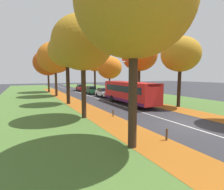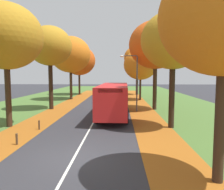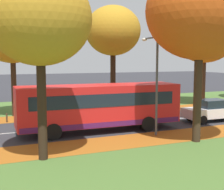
{
  "view_description": "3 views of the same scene",
  "coord_description": "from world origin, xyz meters",
  "px_view_note": "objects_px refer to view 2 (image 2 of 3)",
  "views": [
    {
      "loc": [
        -11.0,
        -9.13,
        3.89
      ],
      "look_at": [
        -0.37,
        11.77,
        1.22
      ],
      "focal_mm": 28.0,
      "sensor_mm": 36.0,
      "label": 1
    },
    {
      "loc": [
        2.13,
        -9.91,
        3.9
      ],
      "look_at": [
        1.33,
        13.82,
        1.7
      ],
      "focal_mm": 35.0,
      "sensor_mm": 36.0,
      "label": 2
    },
    {
      "loc": [
        20.11,
        3.69,
        4.6
      ],
      "look_at": [
        2.01,
        11.23,
        2.35
      ],
      "focal_mm": 50.0,
      "sensor_mm": 36.0,
      "label": 3
    }
  ],
  "objects_px": {
    "tree_right_far": "(141,65)",
    "tree_right_mid": "(156,45)",
    "tree_left_near": "(6,37)",
    "car_green_following": "(116,94)",
    "tree_left_far": "(70,55)",
    "car_white_lead": "(117,98)",
    "tree_left_mid": "(50,46)",
    "bollard_second": "(17,139)",
    "tree_right_distant": "(137,58)",
    "streetlamp_right": "(134,76)",
    "bus": "(114,98)",
    "tree_right_near": "(173,41)",
    "tree_left_distant": "(79,61)",
    "car_red_third_in_line": "(117,91)",
    "bollard_third": "(39,125)"
  },
  "relations": [
    {
      "from": "tree_right_far",
      "to": "tree_right_mid",
      "type": "bearing_deg",
      "value": -85.77
    },
    {
      "from": "tree_left_near",
      "to": "car_green_following",
      "type": "xyz_separation_m",
      "value": [
        7.76,
        19.06,
        -5.86
      ]
    },
    {
      "from": "tree_left_far",
      "to": "car_green_following",
      "type": "bearing_deg",
      "value": 4.77
    },
    {
      "from": "car_white_lead",
      "to": "car_green_following",
      "type": "distance_m",
      "value": 5.74
    },
    {
      "from": "tree_left_mid",
      "to": "bollard_second",
      "type": "height_order",
      "value": "tree_left_mid"
    },
    {
      "from": "tree_right_distant",
      "to": "tree_left_far",
      "type": "bearing_deg",
      "value": -141.81
    },
    {
      "from": "streetlamp_right",
      "to": "bus",
      "type": "height_order",
      "value": "streetlamp_right"
    },
    {
      "from": "streetlamp_right",
      "to": "tree_left_far",
      "type": "bearing_deg",
      "value": 129.56
    },
    {
      "from": "tree_left_mid",
      "to": "tree_right_near",
      "type": "relative_size",
      "value": 1.1
    },
    {
      "from": "tree_left_distant",
      "to": "car_red_third_in_line",
      "type": "height_order",
      "value": "tree_left_distant"
    },
    {
      "from": "tree_left_mid",
      "to": "tree_right_far",
      "type": "bearing_deg",
      "value": 41.48
    },
    {
      "from": "tree_left_mid",
      "to": "car_green_following",
      "type": "bearing_deg",
      "value": 55.65
    },
    {
      "from": "tree_right_near",
      "to": "car_white_lead",
      "type": "xyz_separation_m",
      "value": [
        -4.21,
        13.21,
        -5.53
      ]
    },
    {
      "from": "streetlamp_right",
      "to": "bus",
      "type": "bearing_deg",
      "value": -126.62
    },
    {
      "from": "bus",
      "to": "car_green_following",
      "type": "relative_size",
      "value": 2.48
    },
    {
      "from": "tree_left_distant",
      "to": "tree_right_mid",
      "type": "relative_size",
      "value": 0.97
    },
    {
      "from": "tree_left_distant",
      "to": "bollard_third",
      "type": "xyz_separation_m",
      "value": [
        2.21,
        -27.88,
        -6.35
      ]
    },
    {
      "from": "tree_left_distant",
      "to": "streetlamp_right",
      "type": "height_order",
      "value": "tree_left_distant"
    },
    {
      "from": "tree_left_mid",
      "to": "car_white_lead",
      "type": "height_order",
      "value": "tree_left_mid"
    },
    {
      "from": "tree_left_near",
      "to": "bollard_second",
      "type": "xyz_separation_m",
      "value": [
        2.57,
        -4.22,
        -6.35
      ]
    },
    {
      "from": "tree_right_distant",
      "to": "car_green_following",
      "type": "xyz_separation_m",
      "value": [
        -4.02,
        -8.19,
        -6.36
      ]
    },
    {
      "from": "bollard_second",
      "to": "car_green_following",
      "type": "bearing_deg",
      "value": 77.44
    },
    {
      "from": "tree_right_far",
      "to": "bus",
      "type": "height_order",
      "value": "tree_right_far"
    },
    {
      "from": "tree_right_far",
      "to": "streetlamp_right",
      "type": "relative_size",
      "value": 1.3
    },
    {
      "from": "tree_left_mid",
      "to": "tree_right_distant",
      "type": "distance_m",
      "value": 21.86
    },
    {
      "from": "tree_right_distant",
      "to": "car_green_following",
      "type": "distance_m",
      "value": 11.12
    },
    {
      "from": "tree_left_far",
      "to": "tree_left_distant",
      "type": "distance_m",
      "value": 8.63
    },
    {
      "from": "bollard_third",
      "to": "car_red_third_in_line",
      "type": "bearing_deg",
      "value": 79.14
    },
    {
      "from": "bollard_second",
      "to": "car_white_lead",
      "type": "height_order",
      "value": "car_white_lead"
    },
    {
      "from": "tree_right_distant",
      "to": "streetlamp_right",
      "type": "distance_m",
      "value": 20.34
    },
    {
      "from": "tree_left_far",
      "to": "tree_right_near",
      "type": "relative_size",
      "value": 1.17
    },
    {
      "from": "tree_right_far",
      "to": "streetlamp_right",
      "type": "xyz_separation_m",
      "value": [
        -1.73,
        -10.95,
        -1.73
      ]
    },
    {
      "from": "tree_left_mid",
      "to": "tree_left_far",
      "type": "bearing_deg",
      "value": 89.59
    },
    {
      "from": "tree_left_far",
      "to": "tree_right_far",
      "type": "height_order",
      "value": "tree_left_far"
    },
    {
      "from": "tree_left_far",
      "to": "tree_right_near",
      "type": "bearing_deg",
      "value": -57.85
    },
    {
      "from": "tree_right_distant",
      "to": "tree_right_mid",
      "type": "bearing_deg",
      "value": -88.46
    },
    {
      "from": "tree_left_mid",
      "to": "tree_right_distant",
      "type": "relative_size",
      "value": 0.98
    },
    {
      "from": "tree_left_mid",
      "to": "bollard_third",
      "type": "xyz_separation_m",
      "value": [
        2.04,
        -9.3,
        -6.74
      ]
    },
    {
      "from": "tree_right_near",
      "to": "tree_right_distant",
      "type": "height_order",
      "value": "tree_right_distant"
    },
    {
      "from": "streetlamp_right",
      "to": "car_white_lead",
      "type": "xyz_separation_m",
      "value": [
        -1.9,
        6.04,
        -2.92
      ]
    },
    {
      "from": "tree_left_mid",
      "to": "tree_right_distant",
      "type": "height_order",
      "value": "tree_right_distant"
    },
    {
      "from": "tree_right_distant",
      "to": "car_red_third_in_line",
      "type": "xyz_separation_m",
      "value": [
        -3.93,
        -0.6,
        -6.36
      ]
    },
    {
      "from": "tree_left_near",
      "to": "tree_right_near",
      "type": "bearing_deg",
      "value": 0.54
    },
    {
      "from": "tree_left_near",
      "to": "bus",
      "type": "distance_m",
      "value": 10.27
    },
    {
      "from": "bollard_second",
      "to": "tree_left_distant",
      "type": "bearing_deg",
      "value": 94.03
    },
    {
      "from": "bollard_second",
      "to": "streetlamp_right",
      "type": "xyz_separation_m",
      "value": [
        7.26,
        11.51,
        3.42
      ]
    },
    {
      "from": "tree_right_mid",
      "to": "car_white_lead",
      "type": "relative_size",
      "value": 2.33
    },
    {
      "from": "tree_left_distant",
      "to": "car_red_third_in_line",
      "type": "xyz_separation_m",
      "value": [
        7.47,
        -0.43,
        -5.87
      ]
    },
    {
      "from": "tree_right_near",
      "to": "tree_right_mid",
      "type": "height_order",
      "value": "tree_right_mid"
    },
    {
      "from": "tree_right_far",
      "to": "bollard_second",
      "type": "bearing_deg",
      "value": -111.82
    }
  ]
}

